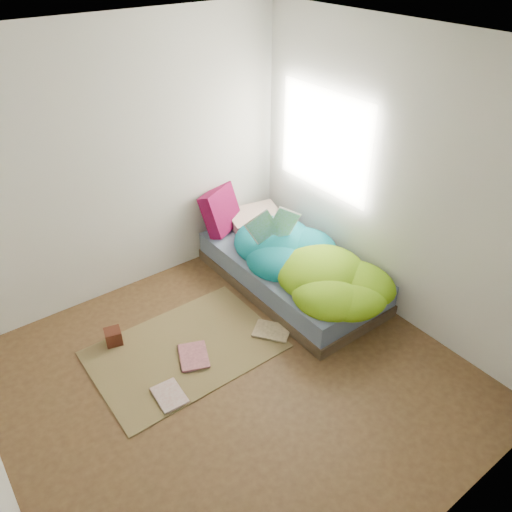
{
  "coord_description": "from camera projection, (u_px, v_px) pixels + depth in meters",
  "views": [
    {
      "loc": [
        -1.58,
        -2.4,
        3.19
      ],
      "look_at": [
        0.8,
        0.75,
        0.52
      ],
      "focal_mm": 35.0,
      "sensor_mm": 36.0,
      "label": 1
    }
  ],
  "objects": [
    {
      "name": "floor_book_a",
      "position": [
        157.0,
        401.0,
        3.95
      ],
      "size": [
        0.24,
        0.31,
        0.02
      ],
      "primitive_type": "imported",
      "rotation": [
        0.0,
        0.0,
        -0.07
      ],
      "color": "silver",
      "rests_on": "rug"
    },
    {
      "name": "pillow_floral",
      "position": [
        254.0,
        218.0,
        5.62
      ],
      "size": [
        0.64,
        0.47,
        0.13
      ],
      "primitive_type": "cube",
      "rotation": [
        0.0,
        0.0,
        -0.2
      ],
      "color": "silver",
      "rests_on": "bed"
    },
    {
      "name": "bed",
      "position": [
        290.0,
        272.0,
        5.16
      ],
      "size": [
        1.0,
        2.0,
        0.34
      ],
      "color": "#392B1F",
      "rests_on": "ground"
    },
    {
      "name": "room_walls",
      "position": [
        229.0,
        207.0,
        3.27
      ],
      "size": [
        3.54,
        3.54,
        2.62
      ],
      "color": "silver",
      "rests_on": "ground"
    },
    {
      "name": "pillow_magenta",
      "position": [
        221.0,
        210.0,
        5.41
      ],
      "size": [
        0.49,
        0.34,
        0.48
      ],
      "primitive_type": "cube",
      "rotation": [
        0.0,
        0.0,
        0.44
      ],
      "color": "#49041A",
      "rests_on": "bed"
    },
    {
      "name": "ground",
      "position": [
        234.0,
        380.0,
        4.16
      ],
      "size": [
        3.5,
        3.5,
        0.0
      ],
      "primitive_type": "cube",
      "color": "#472E1B",
      "rests_on": "ground"
    },
    {
      "name": "floor_book_c",
      "position": [
        268.0,
        340.0,
        4.53
      ],
      "size": [
        0.39,
        0.41,
        0.02
      ],
      "primitive_type": "imported",
      "rotation": [
        0.0,
        0.0,
        0.64
      ],
      "color": "tan",
      "rests_on": "rug"
    },
    {
      "name": "wooden_box",
      "position": [
        113.0,
        337.0,
        4.48
      ],
      "size": [
        0.17,
        0.17,
        0.14
      ],
      "primitive_type": "cube",
      "rotation": [
        0.0,
        0.0,
        -0.25
      ],
      "color": "#3B110D",
      "rests_on": "rug"
    },
    {
      "name": "rug",
      "position": [
        185.0,
        350.0,
        4.45
      ],
      "size": [
        1.6,
        1.1,
        0.01
      ],
      "primitive_type": "cube",
      "color": "brown",
      "rests_on": "ground"
    },
    {
      "name": "duvet",
      "position": [
        307.0,
        254.0,
        4.82
      ],
      "size": [
        0.96,
        1.84,
        0.34
      ],
      "primitive_type": null,
      "color": "#076F75",
      "rests_on": "bed"
    },
    {
      "name": "floor_book_b",
      "position": [
        180.0,
        359.0,
        4.33
      ],
      "size": [
        0.35,
        0.4,
        0.03
      ],
      "primitive_type": "imported",
      "rotation": [
        0.0,
        0.0,
        -0.4
      ],
      "color": "#C5727E",
      "rests_on": "rug"
    },
    {
      "name": "open_book",
      "position": [
        273.0,
        217.0,
        4.8
      ],
      "size": [
        0.46,
        0.23,
        0.28
      ],
      "primitive_type": null,
      "rotation": [
        0.0,
        0.0,
        -0.29
      ],
      "color": "#2A8030",
      "rests_on": "duvet"
    }
  ]
}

